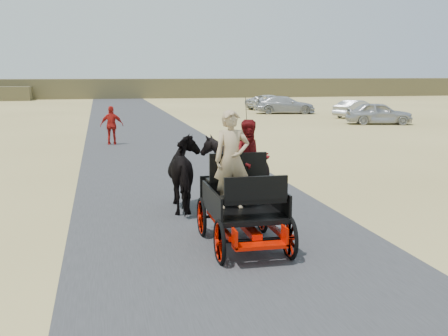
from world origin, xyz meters
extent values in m
plane|color=tan|center=(0.00, 0.00, 0.00)|extent=(140.00, 140.00, 0.00)
cube|color=#38383A|center=(0.00, 0.00, 0.01)|extent=(6.00, 140.00, 0.01)
cube|color=brown|center=(0.00, 62.00, 1.20)|extent=(140.00, 6.00, 2.40)
imported|color=black|center=(-0.32, 1.21, 0.85)|extent=(0.91, 2.01, 1.70)
imported|color=black|center=(0.78, 1.21, 0.85)|extent=(1.37, 1.54, 1.70)
imported|color=tan|center=(0.03, -1.74, 1.62)|extent=(0.66, 0.43, 1.80)
imported|color=#660C0F|center=(0.53, -1.19, 1.51)|extent=(0.77, 0.60, 1.58)
imported|color=#B41A14|center=(-1.78, 13.87, 0.86)|extent=(1.03, 0.47, 1.73)
imported|color=#B2B2B7|center=(14.74, 20.57, 0.69)|extent=(4.31, 2.59, 1.37)
imported|color=#B2B2B7|center=(15.74, 25.80, 0.62)|extent=(3.95, 2.80, 1.24)
imported|color=#B2B2B7|center=(11.96, 30.63, 0.68)|extent=(5.00, 2.90, 1.36)
imported|color=silver|center=(12.44, 35.69, 0.63)|extent=(4.98, 3.31, 1.27)
camera|label=1|loc=(-2.29, -11.54, 3.18)|focal=45.00mm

